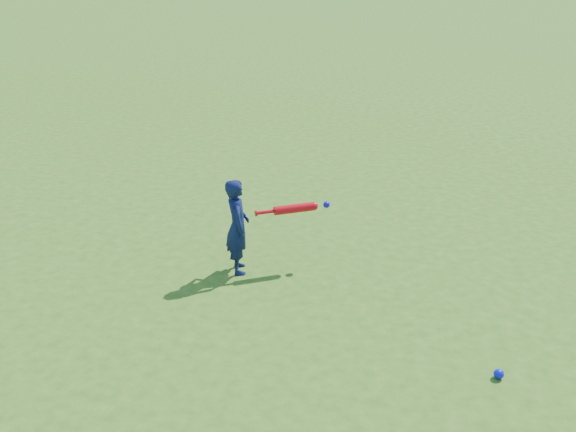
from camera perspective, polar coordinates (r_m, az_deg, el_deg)
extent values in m
plane|color=#346818|center=(6.40, 0.31, -4.08)|extent=(80.00, 80.00, 0.00)
imported|color=#0E1742|center=(6.05, -4.51, -0.92)|extent=(0.33, 0.40, 0.93)
sphere|color=#0D19E2|center=(5.04, 18.23, -13.19)|extent=(0.08, 0.08, 0.08)
cylinder|color=red|center=(6.00, -2.87, 0.24)|extent=(0.04, 0.06, 0.06)
cylinder|color=red|center=(6.02, -2.00, 0.34)|extent=(0.18, 0.12, 0.03)
cylinder|color=red|center=(6.09, 0.55, 0.66)|extent=(0.39, 0.26, 0.08)
sphere|color=red|center=(6.16, 2.30, 0.88)|extent=(0.08, 0.08, 0.08)
sphere|color=#150CD3|center=(6.20, 3.44, 1.02)|extent=(0.07, 0.07, 0.07)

